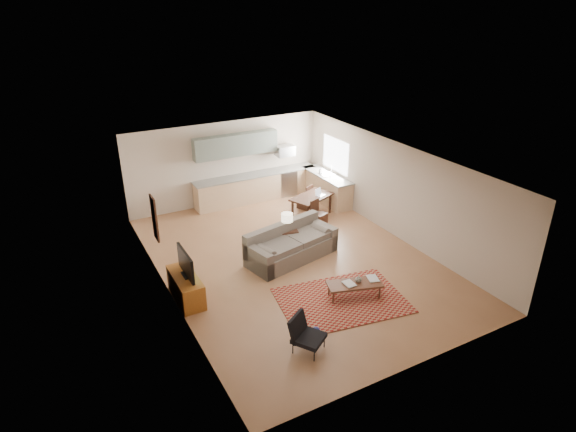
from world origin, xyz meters
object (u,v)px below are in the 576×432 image
armchair (309,335)px  tv_credenza (186,287)px  coffee_table (354,290)px  console_table (287,241)px  dining_table (312,206)px  sofa (292,243)px

armchair → tv_credenza: 3.22m
coffee_table → console_table: bearing=113.9°
armchair → tv_credenza: (-1.54, 2.83, -0.06)m
tv_credenza → console_table: console_table is taller
tv_credenza → dining_table: (4.80, 2.50, 0.04)m
coffee_table → console_table: console_table is taller
tv_credenza → dining_table: size_ratio=0.97×
tv_credenza → dining_table: bearing=27.5°
dining_table → armchair: bearing=-143.4°
coffee_table → sofa: bearing=116.8°
sofa → tv_credenza: sofa is taller
sofa → console_table: bearing=66.8°
console_table → armchair: bearing=-100.0°
console_table → dining_table: dining_table is taller
tv_credenza → dining_table: 5.41m
sofa → tv_credenza: 3.04m
dining_table → sofa: bearing=-153.9°
console_table → dining_table: 2.38m
sofa → tv_credenza: size_ratio=1.94×
coffee_table → dining_table: 4.49m
coffee_table → tv_credenza: size_ratio=0.95×
tv_credenza → console_table: (3.07, 0.88, 0.01)m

